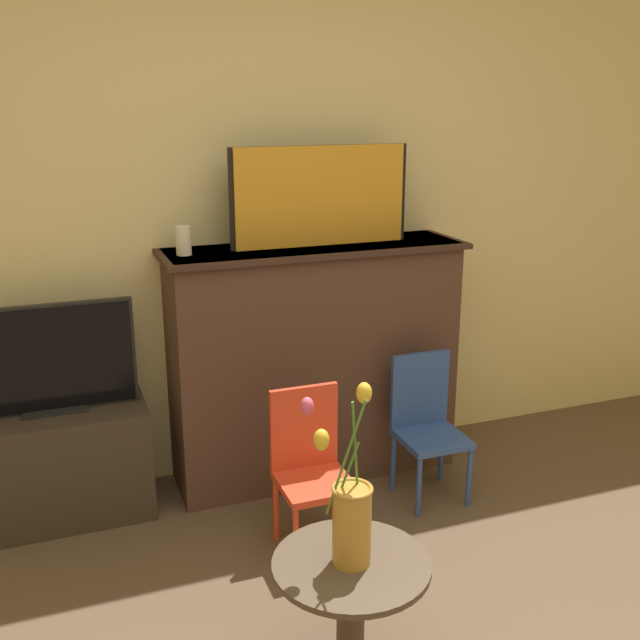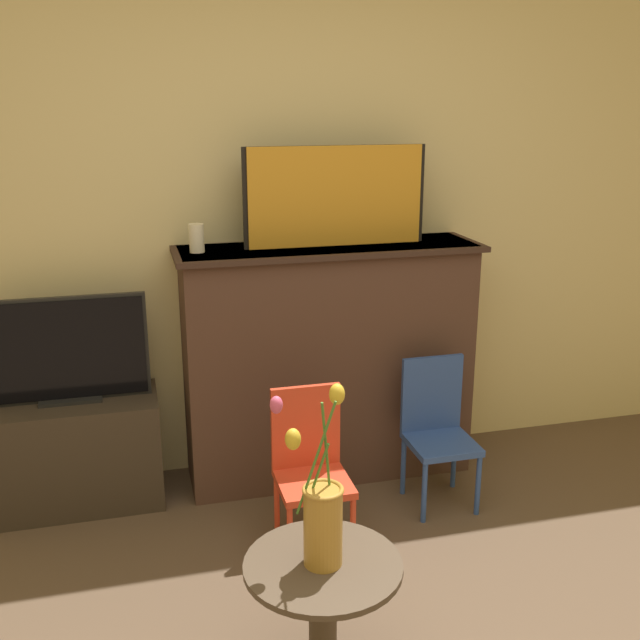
{
  "view_description": "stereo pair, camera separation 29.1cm",
  "coord_description": "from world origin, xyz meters",
  "px_view_note": "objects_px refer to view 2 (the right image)",
  "views": [
    {
      "loc": [
        -0.92,
        -1.31,
        1.82
      ],
      "look_at": [
        0.06,
        1.3,
        0.98
      ],
      "focal_mm": 42.0,
      "sensor_mm": 36.0,
      "label": 1
    },
    {
      "loc": [
        -0.65,
        -1.4,
        1.82
      ],
      "look_at": [
        0.06,
        1.3,
        0.98
      ],
      "focal_mm": 42.0,
      "sensor_mm": 36.0,
      "label": 2
    }
  ],
  "objects_px": {
    "painting": "(336,196)",
    "chair_blue": "(437,425)",
    "chair_red": "(310,462)",
    "tv_monitor": "(66,351)",
    "vase_tulips": "(322,514)"
  },
  "relations": [
    {
      "from": "tv_monitor",
      "to": "chair_red",
      "type": "distance_m",
      "value": 1.19
    },
    {
      "from": "chair_red",
      "to": "chair_blue",
      "type": "relative_size",
      "value": 1.0
    },
    {
      "from": "chair_blue",
      "to": "chair_red",
      "type": "bearing_deg",
      "value": -162.51
    },
    {
      "from": "vase_tulips",
      "to": "chair_blue",
      "type": "bearing_deg",
      "value": 51.21
    },
    {
      "from": "painting",
      "to": "tv_monitor",
      "type": "height_order",
      "value": "painting"
    },
    {
      "from": "tv_monitor",
      "to": "painting",
      "type": "bearing_deg",
      "value": 0.75
    },
    {
      "from": "painting",
      "to": "tv_monitor",
      "type": "distance_m",
      "value": 1.39
    },
    {
      "from": "chair_red",
      "to": "chair_blue",
      "type": "distance_m",
      "value": 0.68
    },
    {
      "from": "tv_monitor",
      "to": "vase_tulips",
      "type": "height_order",
      "value": "vase_tulips"
    },
    {
      "from": "vase_tulips",
      "to": "tv_monitor",
      "type": "bearing_deg",
      "value": 119.63
    },
    {
      "from": "chair_blue",
      "to": "vase_tulips",
      "type": "relative_size",
      "value": 1.22
    },
    {
      "from": "painting",
      "to": "vase_tulips",
      "type": "bearing_deg",
      "value": -107.26
    },
    {
      "from": "chair_blue",
      "to": "vase_tulips",
      "type": "bearing_deg",
      "value": -128.79
    },
    {
      "from": "painting",
      "to": "chair_blue",
      "type": "distance_m",
      "value": 1.15
    },
    {
      "from": "chair_red",
      "to": "vase_tulips",
      "type": "height_order",
      "value": "vase_tulips"
    }
  ]
}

